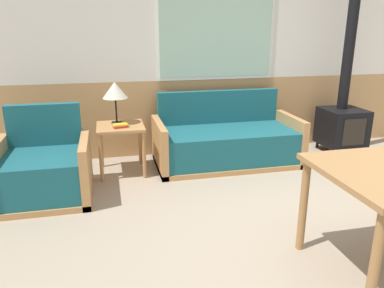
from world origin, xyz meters
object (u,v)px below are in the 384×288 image
object	(u,v)px
armchair	(44,172)
table_lamp	(115,91)
couch	(226,143)
side_table	(121,133)
wood_stove	(344,109)

from	to	relation	value
armchair	table_lamp	bearing A→B (deg)	32.42
armchair	couch	bearing A→B (deg)	8.08
couch	armchair	bearing A→B (deg)	-164.83
side_table	table_lamp	distance (m)	0.49
couch	side_table	world-z (taller)	couch
couch	side_table	bearing A→B (deg)	-178.45
armchair	side_table	xyz separation A→B (m)	(0.79, 0.53, 0.20)
table_lamp	side_table	bearing A→B (deg)	-70.59
table_lamp	wood_stove	xyz separation A→B (m)	(3.01, 0.02, -0.37)
armchair	wood_stove	distance (m)	3.84
armchair	wood_stove	xyz separation A→B (m)	(3.77, 0.65, 0.32)
armchair	side_table	world-z (taller)	armchair
side_table	wood_stove	distance (m)	2.98
couch	wood_stove	bearing A→B (deg)	2.68
armchair	table_lamp	distance (m)	1.20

